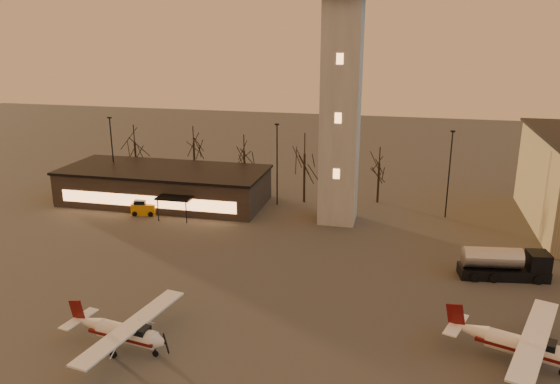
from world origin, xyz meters
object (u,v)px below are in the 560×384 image
object	(u,v)px
control_tower	(342,74)
service_cart	(144,209)
fuel_truck	(503,266)
cessna_front	(526,350)
terminal	(164,185)
cessna_rear	(129,337)

from	to	relation	value
control_tower	service_cart	bearing A→B (deg)	-172.35
control_tower	fuel_truck	xyz separation A→B (m)	(16.02, -11.48, -15.23)
service_cart	fuel_truck	bearing A→B (deg)	-21.69
cessna_front	fuel_truck	xyz separation A→B (m)	(0.53, 13.43, 0.03)
control_tower	cessna_front	xyz separation A→B (m)	(15.48, -24.91, -15.26)
terminal	cessna_rear	distance (m)	33.37
control_tower	service_cart	xyz separation A→B (m)	(-22.38, -3.01, -15.64)
service_cart	cessna_rear	bearing A→B (deg)	-74.40
cessna_front	cessna_rear	distance (m)	26.08
control_tower	service_cart	distance (m)	27.47
fuel_truck	cessna_rear	bearing A→B (deg)	-153.86
cessna_rear	service_cart	size ratio (longest dim) A/B	3.50
control_tower	fuel_truck	size ratio (longest dim) A/B	4.25
terminal	cessna_front	size ratio (longest dim) A/B	2.29
service_cart	terminal	bearing A→B (deg)	76.33
cessna_front	service_cart	xyz separation A→B (m)	(-37.86, 21.90, -0.38)
cessna_rear	cessna_front	bearing A→B (deg)	18.86
control_tower	service_cart	size ratio (longest dim) A/B	10.79
fuel_truck	cessna_front	bearing A→B (deg)	-100.19
terminal	cessna_front	bearing A→B (deg)	-35.66
cessna_front	cessna_rear	bearing A→B (deg)	-151.42
fuel_truck	terminal	bearing A→B (deg)	152.58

